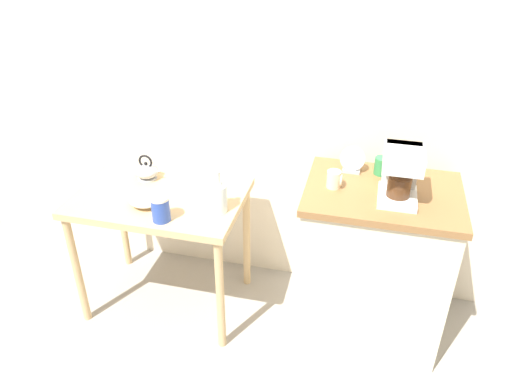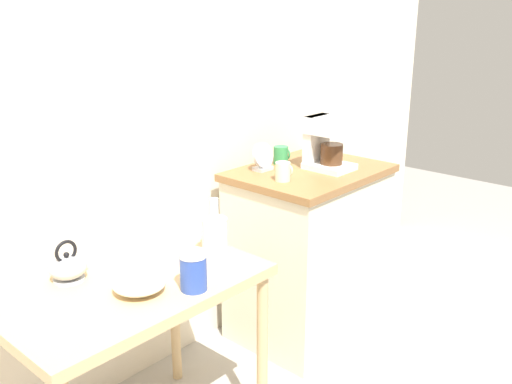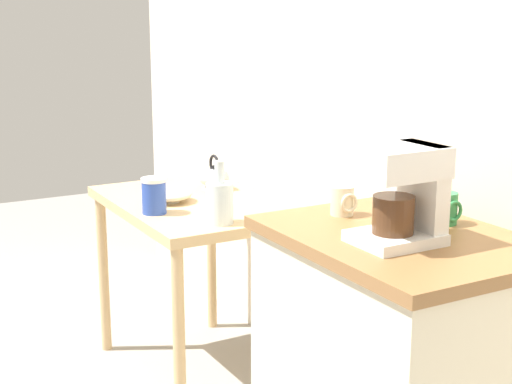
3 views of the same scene
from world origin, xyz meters
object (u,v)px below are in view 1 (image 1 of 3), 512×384
at_px(coffee_maker, 401,171).
at_px(mug_small_cream, 334,179).
at_px(canister_enamel, 161,208).
at_px(mug_tall_green, 382,166).
at_px(table_clock, 352,161).
at_px(teakettle, 147,171).
at_px(glass_carafe_vase, 218,197).
at_px(bowl_stoneware, 146,199).

height_order(coffee_maker, mug_small_cream, coffee_maker).
relative_size(canister_enamel, mug_small_cream, 1.54).
distance_m(coffee_maker, mug_small_cream, 0.32).
bearing_deg(coffee_maker, mug_small_cream, 175.39).
bearing_deg(mug_tall_green, table_clock, -176.02).
bearing_deg(canister_enamel, mug_tall_green, 24.80).
bearing_deg(table_clock, canister_enamel, -152.08).
bearing_deg(coffee_maker, teakettle, 175.05).
distance_m(glass_carafe_vase, canister_enamel, 0.29).
height_order(glass_carafe_vase, table_clock, table_clock).
bearing_deg(teakettle, coffee_maker, -4.95).
xyz_separation_m(bowl_stoneware, mug_small_cream, (0.95, 0.16, 0.16)).
relative_size(coffee_maker, mug_small_cream, 2.95).
distance_m(canister_enamel, table_clock, 1.01).
bearing_deg(table_clock, glass_carafe_vase, -153.63).
distance_m(bowl_stoneware, coffee_maker, 1.28).
bearing_deg(mug_tall_green, bowl_stoneware, -162.97).
xyz_separation_m(bowl_stoneware, table_clock, (1.02, 0.35, 0.18)).
bearing_deg(mug_tall_green, mug_small_cream, -138.55).
bearing_deg(table_clock, mug_tall_green, 3.98).
relative_size(mug_tall_green, table_clock, 0.66).
height_order(teakettle, glass_carafe_vase, glass_carafe_vase).
distance_m(teakettle, canister_enamel, 0.45).
bearing_deg(teakettle, table_clock, 4.75).
height_order(mug_small_cream, table_clock, table_clock).
height_order(mug_tall_green, table_clock, table_clock).
relative_size(canister_enamel, coffee_maker, 0.52).
xyz_separation_m(glass_carafe_vase, mug_small_cream, (0.57, 0.13, 0.11)).
height_order(bowl_stoneware, table_clock, table_clock).
height_order(canister_enamel, mug_tall_green, mug_tall_green).
relative_size(teakettle, mug_small_cream, 1.78).
bearing_deg(canister_enamel, coffee_maker, 12.91).
relative_size(mug_tall_green, mug_small_cream, 1.05).
bearing_deg(coffee_maker, table_clock, 137.82).
bearing_deg(bowl_stoneware, coffee_maker, 6.20).
distance_m(bowl_stoneware, glass_carafe_vase, 0.39).
bearing_deg(bowl_stoneware, mug_small_cream, 9.63).
bearing_deg(bowl_stoneware, glass_carafe_vase, 4.82).
bearing_deg(coffee_maker, bowl_stoneware, -173.80).
height_order(teakettle, mug_tall_green, mug_tall_green).
relative_size(bowl_stoneware, teakettle, 1.13).
relative_size(glass_carafe_vase, mug_tall_green, 2.47).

